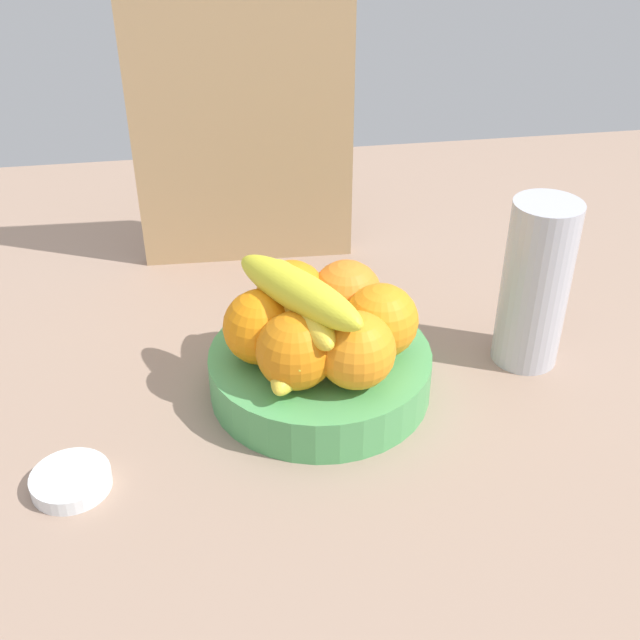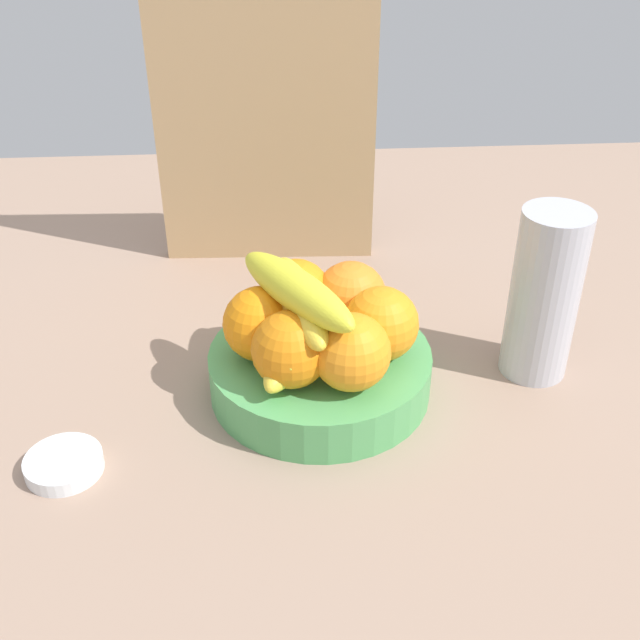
{
  "view_description": "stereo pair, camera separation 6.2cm",
  "coord_description": "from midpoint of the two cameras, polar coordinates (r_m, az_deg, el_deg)",
  "views": [
    {
      "loc": [
        -14.19,
        -65.63,
        52.2
      ],
      "look_at": [
        -3.58,
        0.04,
        8.84
      ],
      "focal_mm": 44.2,
      "sensor_mm": 36.0,
      "label": 1
    },
    {
      "loc": [
        -8.05,
        -66.33,
        52.2
      ],
      "look_at": [
        -3.58,
        0.04,
        8.84
      ],
      "focal_mm": 44.2,
      "sensor_mm": 36.0,
      "label": 2
    }
  ],
  "objects": [
    {
      "name": "cutting_board",
      "position": [
        1.03,
        -7.36,
        13.39
      ],
      "size": [
        28.05,
        2.94,
        36.0
      ],
      "primitive_type": "cube",
      "rotation": [
        0.0,
        0.0,
        -0.04
      ],
      "color": "tan",
      "rests_on": "ground_plane"
    },
    {
      "name": "orange_front_left",
      "position": [
        0.84,
        -0.09,
        1.75
      ],
      "size": [
        7.67,
        7.67,
        7.67
      ],
      "primitive_type": "sphere",
      "color": "orange",
      "rests_on": "fruit_bowl"
    },
    {
      "name": "orange_front_right",
      "position": [
        0.84,
        -4.18,
        1.71
      ],
      "size": [
        7.67,
        7.67,
        7.67
      ],
      "primitive_type": "sphere",
      "color": "orange",
      "rests_on": "fruit_bowl"
    },
    {
      "name": "jar_lid",
      "position": [
        0.77,
        -19.83,
        -10.97
      ],
      "size": [
        7.28,
        7.28,
        1.54
      ],
      "primitive_type": "cylinder",
      "color": "white",
      "rests_on": "ground_plane"
    },
    {
      "name": "thermos_tumbler",
      "position": [
        0.86,
        13.36,
        2.46
      ],
      "size": [
        7.23,
        7.23,
        19.02
      ],
      "primitive_type": "cylinder",
      "color": "silver",
      "rests_on": "ground_plane"
    },
    {
      "name": "orange_back_left",
      "position": [
        0.75,
        -4.15,
        -2.3
      ],
      "size": [
        7.67,
        7.67,
        7.67
      ],
      "primitive_type": "sphere",
      "color": "orange",
      "rests_on": "fruit_bowl"
    },
    {
      "name": "ground_plane",
      "position": [
        0.86,
        0.31,
        -5.65
      ],
      "size": [
        180.0,
        140.0,
        3.0
      ],
      "primitive_type": "cube",
      "color": "gray"
    },
    {
      "name": "fruit_bowl",
      "position": [
        0.83,
        -2.14,
        -3.77
      ],
      "size": [
        23.25,
        23.25,
        4.84
      ],
      "primitive_type": "cylinder",
      "color": "#4FA35A",
      "rests_on": "ground_plane"
    },
    {
      "name": "orange_center",
      "position": [
        0.79,
        -6.56,
        -0.4
      ],
      "size": [
        7.67,
        7.67,
        7.67
      ],
      "primitive_type": "sphere",
      "color": "orange",
      "rests_on": "fruit_bowl"
    },
    {
      "name": "orange_back_right",
      "position": [
        0.75,
        0.3,
        -2.27
      ],
      "size": [
        7.67,
        7.67,
        7.67
      ],
      "primitive_type": "sphere",
      "color": "orange",
      "rests_on": "fruit_bowl"
    },
    {
      "name": "banana_bunch",
      "position": [
        0.78,
        -3.83,
        0.35
      ],
      "size": [
        12.76,
        18.7,
        10.6
      ],
      "color": "yellow",
      "rests_on": "fruit_bowl"
    },
    {
      "name": "orange_top_stack",
      "position": [
        0.8,
        2.22,
        -0.11
      ],
      "size": [
        7.67,
        7.67,
        7.67
      ],
      "primitive_type": "sphere",
      "color": "orange",
      "rests_on": "fruit_bowl"
    }
  ]
}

